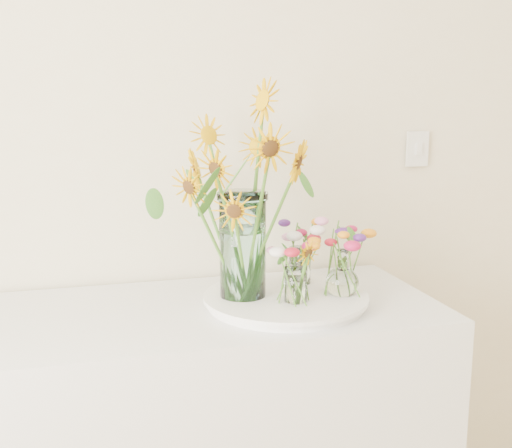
% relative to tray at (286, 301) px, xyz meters
% --- Properties ---
extents(tray, '(0.44, 0.44, 0.02)m').
position_rel_tray_xyz_m(tray, '(0.00, 0.00, 0.00)').
color(tray, white).
rests_on(tray, counter).
extents(mason_jar, '(0.16, 0.16, 0.30)m').
position_rel_tray_xyz_m(mason_jar, '(-0.12, 0.03, 0.16)').
color(mason_jar, '#B5F0F1').
rests_on(mason_jar, tray).
extents(sunflower_bouquet, '(1.02, 1.02, 0.59)m').
position_rel_tray_xyz_m(sunflower_bouquet, '(-0.12, 0.03, 0.31)').
color(sunflower_bouquet, '#DB9F04').
rests_on(sunflower_bouquet, tray).
extents(small_vase_a, '(0.06, 0.06, 0.11)m').
position_rel_tray_xyz_m(small_vase_a, '(0.01, -0.06, 0.07)').
color(small_vase_a, white).
rests_on(small_vase_a, tray).
extents(wildflower_posy_a, '(0.20, 0.20, 0.20)m').
position_rel_tray_xyz_m(wildflower_posy_a, '(0.01, -0.06, 0.11)').
color(wildflower_posy_a, orange).
rests_on(wildflower_posy_a, tray).
extents(small_vase_b, '(0.10, 0.10, 0.13)m').
position_rel_tray_xyz_m(small_vase_b, '(0.15, -0.04, 0.08)').
color(small_vase_b, white).
rests_on(small_vase_b, tray).
extents(wildflower_posy_b, '(0.21, 0.21, 0.22)m').
position_rel_tray_xyz_m(wildflower_posy_b, '(0.15, -0.04, 0.12)').
color(wildflower_posy_b, orange).
rests_on(wildflower_posy_b, tray).
extents(small_vase_c, '(0.08, 0.08, 0.11)m').
position_rel_tray_xyz_m(small_vase_c, '(0.07, 0.10, 0.07)').
color(small_vase_c, white).
rests_on(small_vase_c, tray).
extents(wildflower_posy_c, '(0.19, 0.19, 0.20)m').
position_rel_tray_xyz_m(wildflower_posy_c, '(0.07, 0.10, 0.11)').
color(wildflower_posy_c, orange).
rests_on(wildflower_posy_c, tray).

